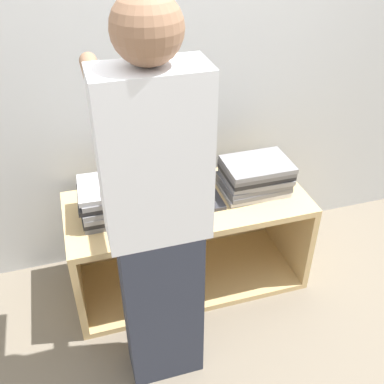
{
  "coord_description": "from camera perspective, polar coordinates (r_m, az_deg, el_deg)",
  "views": [
    {
      "loc": [
        -0.54,
        -1.61,
        2.01
      ],
      "look_at": [
        0.0,
        0.2,
        0.7
      ],
      "focal_mm": 42.0,
      "sensor_mm": 36.0,
      "label": 1
    }
  ],
  "objects": [
    {
      "name": "wall_back",
      "position": [
        2.49,
        -3.27,
        15.66
      ],
      "size": [
        8.0,
        0.05,
        2.4
      ],
      "color": "silver",
      "rests_on": "ground_plane"
    },
    {
      "name": "laptop_open",
      "position": [
        2.45,
        -0.95,
        0.57
      ],
      "size": [
        0.36,
        0.34,
        0.27
      ],
      "color": "#333338",
      "rests_on": "cart"
    },
    {
      "name": "person",
      "position": [
        1.79,
        -4.42,
        -3.92
      ],
      "size": [
        0.4,
        0.54,
        1.77
      ],
      "color": "#2D3342",
      "rests_on": "ground_plane"
    },
    {
      "name": "ground_plane",
      "position": [
        2.64,
        1.29,
        -15.05
      ],
      "size": [
        12.0,
        12.0,
        0.0
      ],
      "primitive_type": "plane",
      "color": "#756B5B"
    },
    {
      "name": "laptop_stack_left",
      "position": [
        2.33,
        -9.73,
        -0.9
      ],
      "size": [
        0.38,
        0.28,
        0.19
      ],
      "color": "slate",
      "rests_on": "cart"
    },
    {
      "name": "laptop_stack_right",
      "position": [
        2.5,
        8.01,
        2.03
      ],
      "size": [
        0.37,
        0.28,
        0.19
      ],
      "color": "#B7B7BC",
      "rests_on": "cart"
    },
    {
      "name": "cart",
      "position": [
        2.67,
        -0.92,
        -5.5
      ],
      "size": [
        1.32,
        0.57,
        0.58
      ],
      "color": "tan",
      "rests_on": "ground_plane"
    }
  ]
}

